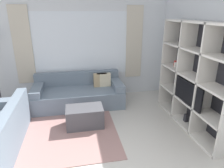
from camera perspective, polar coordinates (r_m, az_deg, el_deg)
name	(u,v)px	position (r m, az deg, el deg)	size (l,w,h in m)	color
wall_back	(81,48)	(5.35, -8.77, 10.25)	(5.73, 0.11, 2.70)	silver
wall_right	(199,58)	(4.47, 23.63, 6.83)	(0.07, 4.51, 2.70)	silver
area_rug	(53,128)	(4.34, -16.57, -11.92)	(2.51, 2.38, 0.01)	gray
shelving_unit	(196,78)	(4.23, 22.77, 1.70)	(0.39, 2.19, 2.08)	#232328
couch_main	(79,94)	(5.13, -9.29, -2.77)	(2.17, 0.98, 0.76)	slate
ottoman	(85,117)	(4.18, -7.79, -9.26)	(0.74, 0.47, 0.42)	#47474C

